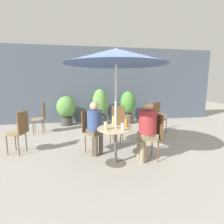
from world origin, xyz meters
TOP-DOWN VIEW (x-y plane):
  - ground_plane at (0.00, 0.00)m, footprint 20.00×20.00m
  - storefront_wall at (0.00, 4.03)m, footprint 10.00×0.06m
  - cafe_table_near at (-0.08, 0.07)m, footprint 0.72×0.72m
  - cafe_table_far at (1.31, 1.34)m, footprint 0.68×0.68m
  - bistro_chair_0 at (0.74, 0.11)m, footprint 0.43×0.43m
  - bistro_chair_1 at (-0.52, 0.76)m, footprint 0.48×0.49m
  - bistro_chair_2 at (-1.97, 2.59)m, footprint 0.43×0.43m
  - bistro_chair_3 at (-2.10, 0.96)m, footprint 0.47×0.45m
  - bistro_chair_4 at (1.70, 2.02)m, footprint 0.46×0.48m
  - bistro_chair_5 at (0.24, 1.39)m, footprint 0.47×0.48m
  - seated_person_0 at (0.58, 0.10)m, footprint 0.38×0.37m
  - seated_person_1 at (-0.43, 0.63)m, footprint 0.41×0.42m
  - beer_glass_0 at (0.14, 0.10)m, footprint 0.07×0.07m
  - beer_glass_1 at (-0.08, 0.29)m, footprint 0.07×0.07m
  - beer_glass_2 at (-0.28, -0.00)m, footprint 0.07×0.07m
  - beer_glass_3 at (0.02, -0.12)m, footprint 0.07×0.07m
  - potted_plant_0 at (-1.27, 3.52)m, footprint 0.70×0.70m
  - potted_plant_1 at (0.00, 3.49)m, footprint 0.57×0.57m
  - potted_plant_2 at (1.10, 3.43)m, footprint 0.60×0.60m
  - umbrella at (-0.08, 0.07)m, footprint 1.90×1.90m

SIDE VIEW (x-z plane):
  - ground_plane at x=0.00m, z-range 0.00..0.00m
  - cafe_table_far at x=1.31m, z-range 0.16..0.89m
  - cafe_table_near at x=-0.08m, z-range 0.18..0.91m
  - bistro_chair_0 at x=0.74m, z-range 0.09..1.06m
  - bistro_chair_1 at x=-0.52m, z-range 0.09..1.06m
  - bistro_chair_2 at x=-1.97m, z-range 0.09..1.06m
  - bistro_chair_3 at x=-2.10m, z-range 0.09..1.06m
  - bistro_chair_4 at x=1.70m, z-range 0.09..1.06m
  - bistro_chair_5 at x=0.24m, z-range 0.09..1.06m
  - potted_plant_0 at x=-1.27m, z-range 0.08..1.18m
  - potted_plant_2 at x=1.10m, z-range 0.07..1.34m
  - potted_plant_1 at x=0.00m, z-range 0.03..1.39m
  - seated_person_1 at x=-0.43m, z-range 0.12..1.31m
  - seated_person_0 at x=0.58m, z-range 0.11..1.35m
  - beer_glass_3 at x=0.02m, z-range 0.73..0.87m
  - beer_glass_2 at x=-0.28m, z-range 0.73..0.88m
  - beer_glass_0 at x=0.14m, z-range 0.73..0.91m
  - beer_glass_1 at x=-0.08m, z-range 0.73..0.92m
  - storefront_wall at x=0.00m, z-range 0.00..3.00m
  - umbrella at x=-0.08m, z-range 0.96..3.17m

